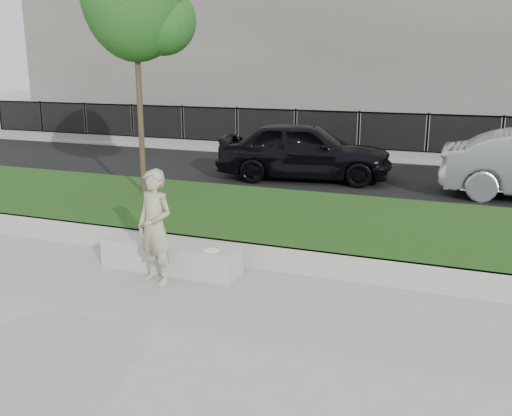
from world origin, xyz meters
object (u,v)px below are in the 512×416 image
at_px(stone_bench, 171,256).
at_px(car_dark, 304,150).
at_px(man, 155,227).
at_px(book, 212,250).

relative_size(stone_bench, car_dark, 0.47).
bearing_deg(car_dark, man, 171.81).
relative_size(man, book, 8.72).
bearing_deg(man, car_dark, 105.16).
bearing_deg(stone_bench, book, -10.02).
relative_size(stone_bench, man, 1.31).
xyz_separation_m(stone_bench, car_dark, (-0.04, 7.47, 0.61)).
height_order(man, car_dark, man).
height_order(book, car_dark, car_dark).
bearing_deg(book, stone_bench, 172.50).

